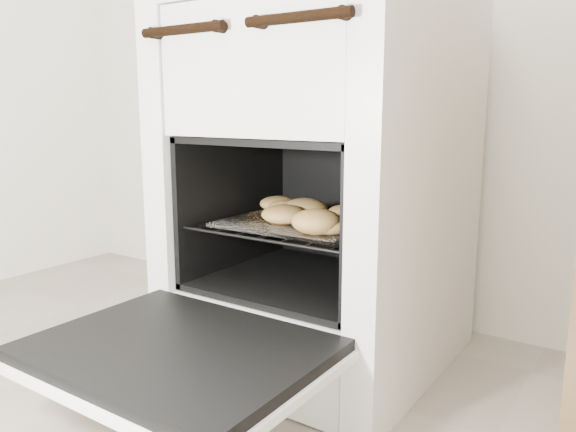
% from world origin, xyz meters
% --- Properties ---
extents(stove, '(0.60, 0.67, 0.92)m').
position_xyz_m(stove, '(-0.15, 1.17, 0.45)').
color(stove, white).
rests_on(stove, ground).
extents(oven_door, '(0.54, 0.42, 0.04)m').
position_xyz_m(oven_door, '(-0.15, 0.66, 0.20)').
color(oven_door, black).
rests_on(oven_door, stove).
extents(oven_rack, '(0.44, 0.42, 0.01)m').
position_xyz_m(oven_rack, '(-0.15, 1.10, 0.37)').
color(oven_rack, black).
rests_on(oven_rack, stove).
extents(foil_sheet, '(0.34, 0.30, 0.01)m').
position_xyz_m(foil_sheet, '(-0.15, 1.08, 0.38)').
color(foil_sheet, white).
rests_on(foil_sheet, oven_rack).
extents(baked_rolls, '(0.37, 0.32, 0.05)m').
position_xyz_m(baked_rolls, '(-0.13, 1.06, 0.40)').
color(baked_rolls, tan).
rests_on(baked_rolls, foil_sheet).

